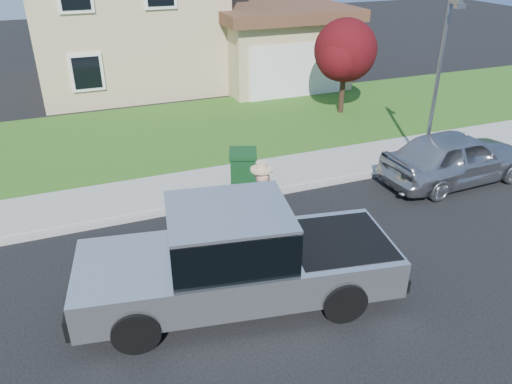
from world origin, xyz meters
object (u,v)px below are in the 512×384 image
(trash_bin, at_px, (243,172))
(street_lamp, at_px, (439,79))
(pickup_truck, at_px, (237,259))
(ornamental_tree, at_px, (346,53))
(woman, at_px, (261,205))
(sedan, at_px, (456,157))

(trash_bin, relative_size, street_lamp, 0.24)
(pickup_truck, xyz_separation_m, ornamental_tree, (7.74, 9.36, 1.48))
(pickup_truck, xyz_separation_m, street_lamp, (7.40, 3.68, 1.90))
(woman, relative_size, trash_bin, 1.72)
(sedan, relative_size, trash_bin, 3.81)
(woman, distance_m, trash_bin, 2.34)
(sedan, distance_m, ornamental_tree, 6.80)
(pickup_truck, xyz_separation_m, woman, (1.22, 1.78, 0.01))
(sedan, height_order, ornamental_tree, ornamental_tree)
(sedan, bearing_deg, trash_bin, 75.24)
(ornamental_tree, bearing_deg, sedan, -90.16)
(woman, bearing_deg, sedan, -163.20)
(street_lamp, bearing_deg, woman, -150.21)
(pickup_truck, bearing_deg, sedan, 28.95)
(street_lamp, bearing_deg, ornamental_tree, 99.34)
(woman, height_order, trash_bin, woman)
(trash_bin, bearing_deg, woman, -79.48)
(trash_bin, bearing_deg, pickup_truck, -91.51)
(woman, bearing_deg, street_lamp, -154.72)
(sedan, bearing_deg, ornamental_tree, -2.74)
(pickup_truck, height_order, ornamental_tree, ornamental_tree)
(pickup_truck, distance_m, sedan, 8.20)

